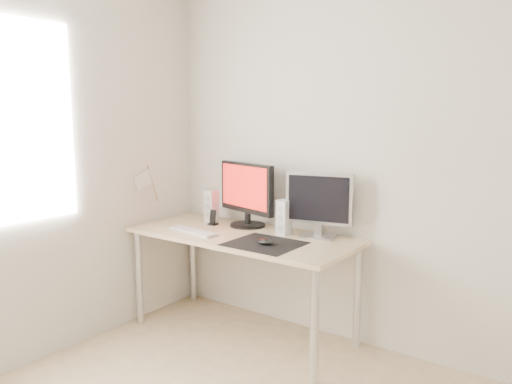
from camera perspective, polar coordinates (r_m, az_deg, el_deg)
The scene contains 11 objects.
wall_back at distance 3.23m, azimuth 15.69°, elevation 3.36°, with size 3.50×3.50×0.00m, color silver.
mousepad at distance 3.17m, azimuth 1.00°, elevation -5.93°, with size 0.45×0.40×0.00m, color black.
mouse at distance 3.13m, azimuth 0.99°, elevation -5.73°, with size 0.11×0.06×0.04m, color black.
desk at distance 3.46m, azimuth -1.62°, elevation -6.02°, with size 1.60×0.70×0.73m.
main_monitor at distance 3.61m, azimuth -1.09°, elevation -0.01°, with size 0.54×0.32×0.47m.
second_monitor at distance 3.31m, azimuth 7.21°, elevation -1.14°, with size 0.45×0.20×0.43m.
speaker_left at distance 3.82m, azimuth -5.11°, elevation -1.60°, with size 0.08×0.09×0.24m.
speaker_right at distance 3.39m, azimuth 3.19°, elevation -2.93°, with size 0.08×0.09×0.24m.
keyboard at distance 3.50m, azimuth -7.20°, elevation -4.49°, with size 0.43×0.17×0.02m.
phone_dock at distance 3.71m, azimuth -4.95°, elevation -3.24°, with size 0.06×0.05×0.11m.
pennant at distance 3.81m, azimuth -12.41°, elevation 1.23°, with size 0.01×0.23×0.29m.
Camera 1 is at (1.11, -1.27, 1.54)m, focal length 35.00 mm.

